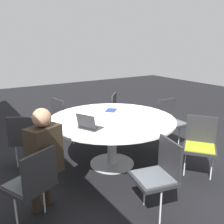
{
  "coord_description": "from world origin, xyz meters",
  "views": [
    {
      "loc": [
        -3.04,
        1.96,
        1.88
      ],
      "look_at": [
        0.0,
        0.0,
        0.86
      ],
      "focal_mm": 40.0,
      "sensor_mm": 36.0,
      "label": 1
    }
  ],
  "objects_px": {
    "chair_1": "(159,171)",
    "chair_5": "(64,116)",
    "chair_0": "(33,181)",
    "chair_4": "(120,111)",
    "spiral_notebook": "(111,110)",
    "chair_2": "(200,142)",
    "person_0": "(44,153)",
    "chair_3": "(171,119)",
    "laptop": "(89,125)",
    "chair_6": "(26,137)"
  },
  "relations": [
    {
      "from": "chair_1",
      "to": "chair_5",
      "type": "relative_size",
      "value": 1.0
    },
    {
      "from": "chair_5",
      "to": "chair_0",
      "type": "bearing_deg",
      "value": -39.11
    },
    {
      "from": "chair_4",
      "to": "spiral_notebook",
      "type": "xyz_separation_m",
      "value": [
        -0.62,
        0.61,
        0.25
      ]
    },
    {
      "from": "chair_1",
      "to": "chair_4",
      "type": "height_order",
      "value": "same"
    },
    {
      "from": "chair_2",
      "to": "chair_4",
      "type": "height_order",
      "value": "same"
    },
    {
      "from": "chair_2",
      "to": "chair_5",
      "type": "xyz_separation_m",
      "value": [
        2.24,
        1.11,
        0.0
      ]
    },
    {
      "from": "spiral_notebook",
      "to": "person_0",
      "type": "bearing_deg",
      "value": 122.06
    },
    {
      "from": "chair_3",
      "to": "chair_4",
      "type": "bearing_deg",
      "value": -62.77
    },
    {
      "from": "person_0",
      "to": "spiral_notebook",
      "type": "distance_m",
      "value": 1.72
    },
    {
      "from": "chair_3",
      "to": "spiral_notebook",
      "type": "height_order",
      "value": "chair_3"
    },
    {
      "from": "laptop",
      "to": "chair_0",
      "type": "bearing_deg",
      "value": 93.8
    },
    {
      "from": "chair_2",
      "to": "chair_6",
      "type": "bearing_deg",
      "value": 14.73
    },
    {
      "from": "chair_2",
      "to": "chair_3",
      "type": "relative_size",
      "value": 1.0
    },
    {
      "from": "chair_4",
      "to": "spiral_notebook",
      "type": "height_order",
      "value": "chair_4"
    },
    {
      "from": "person_0",
      "to": "chair_3",
      "type": "bearing_deg",
      "value": -11.55
    },
    {
      "from": "chair_0",
      "to": "chair_2",
      "type": "distance_m",
      "value": 2.28
    },
    {
      "from": "chair_1",
      "to": "spiral_notebook",
      "type": "distance_m",
      "value": 1.72
    },
    {
      "from": "chair_1",
      "to": "spiral_notebook",
      "type": "bearing_deg",
      "value": -2.22
    },
    {
      "from": "chair_1",
      "to": "chair_2",
      "type": "bearing_deg",
      "value": -61.72
    },
    {
      "from": "chair_1",
      "to": "chair_3",
      "type": "distance_m",
      "value": 1.99
    },
    {
      "from": "chair_5",
      "to": "person_0",
      "type": "bearing_deg",
      "value": -37.11
    },
    {
      "from": "chair_2",
      "to": "laptop",
      "type": "relative_size",
      "value": 2.4
    },
    {
      "from": "chair_0",
      "to": "chair_4",
      "type": "distance_m",
      "value": 2.82
    },
    {
      "from": "chair_6",
      "to": "spiral_notebook",
      "type": "height_order",
      "value": "chair_6"
    },
    {
      "from": "chair_4",
      "to": "chair_6",
      "type": "height_order",
      "value": "same"
    },
    {
      "from": "person_0",
      "to": "spiral_notebook",
      "type": "height_order",
      "value": "person_0"
    },
    {
      "from": "chair_4",
      "to": "person_0",
      "type": "xyz_separation_m",
      "value": [
        -1.53,
        2.07,
        0.19
      ]
    },
    {
      "from": "chair_1",
      "to": "chair_5",
      "type": "xyz_separation_m",
      "value": [
        2.54,
        0.05,
        0.0
      ]
    },
    {
      "from": "spiral_notebook",
      "to": "chair_6",
      "type": "bearing_deg",
      "value": 82.32
    },
    {
      "from": "chair_1",
      "to": "chair_2",
      "type": "height_order",
      "value": "same"
    },
    {
      "from": "chair_4",
      "to": "laptop",
      "type": "bearing_deg",
      "value": -4.76
    },
    {
      "from": "chair_3",
      "to": "laptop",
      "type": "bearing_deg",
      "value": 10.0
    },
    {
      "from": "person_0",
      "to": "laptop",
      "type": "relative_size",
      "value": 3.37
    },
    {
      "from": "chair_1",
      "to": "spiral_notebook",
      "type": "relative_size",
      "value": 3.39
    },
    {
      "from": "chair_1",
      "to": "laptop",
      "type": "height_order",
      "value": "laptop"
    },
    {
      "from": "chair_4",
      "to": "person_0",
      "type": "bearing_deg",
      "value": -10.37
    },
    {
      "from": "chair_1",
      "to": "chair_4",
      "type": "bearing_deg",
      "value": -12.32
    },
    {
      "from": "chair_6",
      "to": "chair_2",
      "type": "bearing_deg",
      "value": -8.73
    },
    {
      "from": "chair_5",
      "to": "laptop",
      "type": "xyz_separation_m",
      "value": [
        -1.5,
        0.26,
        0.29
      ]
    },
    {
      "from": "chair_2",
      "to": "chair_6",
      "type": "xyz_separation_m",
      "value": [
        1.53,
        2.01,
        0.0
      ]
    },
    {
      "from": "chair_0",
      "to": "chair_1",
      "type": "distance_m",
      "value": 1.33
    },
    {
      "from": "chair_0",
      "to": "chair_6",
      "type": "height_order",
      "value": "same"
    },
    {
      "from": "chair_6",
      "to": "chair_1",
      "type": "bearing_deg",
      "value": -34.0
    },
    {
      "from": "chair_1",
      "to": "chair_6",
      "type": "bearing_deg",
      "value": 40.01
    },
    {
      "from": "chair_1",
      "to": "chair_2",
      "type": "relative_size",
      "value": 1.0
    },
    {
      "from": "chair_4",
      "to": "person_0",
      "type": "distance_m",
      "value": 2.58
    },
    {
      "from": "laptop",
      "to": "spiral_notebook",
      "type": "height_order",
      "value": "laptop"
    },
    {
      "from": "chair_0",
      "to": "person_0",
      "type": "height_order",
      "value": "person_0"
    },
    {
      "from": "chair_4",
      "to": "chair_5",
      "type": "distance_m",
      "value": 1.13
    },
    {
      "from": "chair_2",
      "to": "spiral_notebook",
      "type": "xyz_separation_m",
      "value": [
        1.34,
        0.63,
        0.25
      ]
    }
  ]
}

